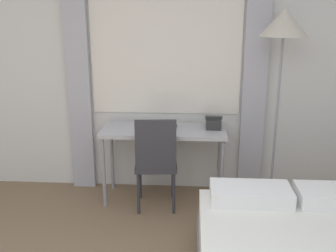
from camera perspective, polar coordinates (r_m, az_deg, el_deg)
wall_back_with_window at (r=4.10m, az=-1.56°, el=8.85°), size 5.54×0.13×2.70m
desk at (r=3.93m, az=-0.63°, el=-1.39°), size 1.24×0.49×0.77m
desk_chair at (r=3.78m, az=-1.76°, el=-4.76°), size 0.43×0.43×0.95m
standing_lamp at (r=3.78m, az=16.41°, el=12.84°), size 0.44×0.44×1.92m
telephone at (r=3.94m, az=6.61°, el=0.46°), size 0.17×0.17×0.12m
book at (r=3.93m, az=-0.60°, el=-0.09°), size 0.26×0.19×0.02m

